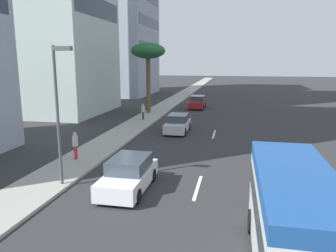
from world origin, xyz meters
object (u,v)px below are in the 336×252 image
(minibus_lead, at_px, (293,217))
(pedestrian_near_lamp, at_px, (143,111))
(car_fourth, at_px, (129,174))
(car_third, at_px, (197,102))
(palm_tree, at_px, (148,53))
(car_second, at_px, (178,124))
(pedestrian_mid_block, at_px, (75,144))
(street_lamp, at_px, (59,101))

(minibus_lead, distance_m, pedestrian_near_lamp, 25.09)
(car_fourth, bearing_deg, pedestrian_near_lamp, -166.26)
(minibus_lead, height_order, car_third, minibus_lead)
(car_third, height_order, car_fourth, car_third)
(palm_tree, bearing_deg, car_fourth, -167.45)
(minibus_lead, bearing_deg, pedestrian_near_lamp, 25.78)
(car_second, relative_size, palm_tree, 0.51)
(car_third, relative_size, pedestrian_mid_block, 2.72)
(car_second, height_order, car_fourth, car_fourth)
(minibus_lead, xyz_separation_m, car_fourth, (4.91, 6.58, -0.93))
(car_third, bearing_deg, pedestrian_near_lamp, -23.06)
(minibus_lead, height_order, palm_tree, palm_tree)
(car_third, relative_size, car_fourth, 1.05)
(car_third, height_order, pedestrian_near_lamp, pedestrian_near_lamp)
(car_second, bearing_deg, car_third, -179.94)
(car_third, xyz_separation_m, pedestrian_near_lamp, (-10.29, 4.38, 0.27))
(car_second, distance_m, car_third, 14.91)
(car_second, xyz_separation_m, palm_tree, (9.24, 5.04, 6.22))
(minibus_lead, distance_m, palm_tree, 30.04)
(minibus_lead, relative_size, palm_tree, 0.85)
(car_third, relative_size, palm_tree, 0.59)
(pedestrian_near_lamp, relative_size, pedestrian_mid_block, 0.95)
(minibus_lead, bearing_deg, street_lamp, 65.01)
(car_fourth, distance_m, street_lamp, 4.76)
(pedestrian_near_lamp, bearing_deg, palm_tree, -48.74)
(pedestrian_mid_block, bearing_deg, car_second, 151.63)
(palm_tree, bearing_deg, car_third, -41.61)
(pedestrian_near_lamp, xyz_separation_m, street_lamp, (-18.02, -1.12, 3.21))
(car_fourth, bearing_deg, car_second, 179.67)
(pedestrian_near_lamp, relative_size, palm_tree, 0.20)
(car_second, relative_size, pedestrian_mid_block, 2.39)
(car_second, distance_m, pedestrian_mid_block, 10.60)
(street_lamp, bearing_deg, pedestrian_near_lamp, 3.55)
(car_third, xyz_separation_m, street_lamp, (-28.32, 3.27, 3.47))
(minibus_lead, xyz_separation_m, pedestrian_mid_block, (8.45, 11.14, -0.58))
(car_third, distance_m, car_fourth, 27.98)
(car_second, xyz_separation_m, car_fourth, (-13.07, 0.08, 0.01))
(car_second, distance_m, street_lamp, 14.25)
(pedestrian_mid_block, height_order, palm_tree, palm_tree)
(pedestrian_mid_block, bearing_deg, pedestrian_near_lamp, 176.63)
(pedestrian_near_lamp, bearing_deg, car_fourth, 137.07)
(pedestrian_near_lamp, height_order, pedestrian_mid_block, pedestrian_mid_block)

